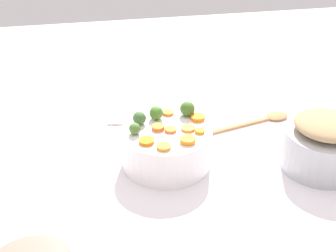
{
  "coord_description": "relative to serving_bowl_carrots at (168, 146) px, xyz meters",
  "views": [
    {
      "loc": [
        0.97,
        -0.18,
        0.71
      ],
      "look_at": [
        0.03,
        0.0,
        0.13
      ],
      "focal_mm": 47.26,
      "sensor_mm": 36.0,
      "label": 1
    }
  ],
  "objects": [
    {
      "name": "carrot_slice_4",
      "position": [
        0.01,
        0.05,
        0.05
      ],
      "size": [
        0.05,
        0.05,
        0.01
      ],
      "primitive_type": "cylinder",
      "rotation": [
        0.0,
        0.0,
        4.27
      ],
      "color": "orange",
      "rests_on": "serving_bowl_carrots"
    },
    {
      "name": "carrot_slice_9",
      "position": [
        0.01,
        0.0,
        0.06
      ],
      "size": [
        0.04,
        0.04,
        0.01
      ],
      "primitive_type": "cylinder",
      "rotation": [
        0.0,
        0.0,
        5.02
      ],
      "color": "orange",
      "rests_on": "serving_bowl_carrots"
    },
    {
      "name": "carrot_slice_7",
      "position": [
        0.05,
        -0.06,
        0.06
      ],
      "size": [
        0.05,
        0.05,
        0.01
      ],
      "primitive_type": "cylinder",
      "rotation": [
        0.0,
        0.0,
        1.95
      ],
      "color": "orange",
      "rests_on": "serving_bowl_carrots"
    },
    {
      "name": "tabletop",
      "position": [
        -0.03,
        -0.0,
        -0.06
      ],
      "size": [
        2.4,
        2.4,
        0.02
      ],
      "primitive_type": "cube",
      "color": "white",
      "rests_on": "ground"
    },
    {
      "name": "carrot_slice_5",
      "position": [
        -0.04,
        0.09,
        0.06
      ],
      "size": [
        0.05,
        0.05,
        0.01
      ],
      "primitive_type": "cylinder",
      "rotation": [
        0.0,
        0.0,
        1.28
      ],
      "color": "orange",
      "rests_on": "serving_bowl_carrots"
    },
    {
      "name": "carrot_slice_1",
      "position": [
        0.08,
        -0.03,
        0.06
      ],
      "size": [
        0.04,
        0.04,
        0.01
      ],
      "primitive_type": "cylinder",
      "rotation": [
        0.0,
        0.0,
        0.35
      ],
      "color": "orange",
      "rests_on": "serving_bowl_carrots"
    },
    {
      "name": "dish_towel",
      "position": [
        -0.28,
        -0.06,
        -0.05
      ],
      "size": [
        0.17,
        0.17,
        0.01
      ],
      "primitive_type": "cube",
      "rotation": [
        0.0,
        0.0,
        -0.17
      ],
      "color": "#C0AF9D",
      "rests_on": "tabletop"
    },
    {
      "name": "brussels_sprout_1",
      "position": [
        -0.04,
        -0.07,
        0.07
      ],
      "size": [
        0.03,
        0.03,
        0.03
      ],
      "primitive_type": "sphere",
      "color": "#436C37",
      "rests_on": "serving_bowl_carrots"
    },
    {
      "name": "carrot_slice_3",
      "position": [
        -0.01,
        -0.02,
        0.06
      ],
      "size": [
        0.05,
        0.05,
        0.01
      ],
      "primitive_type": "cylinder",
      "rotation": [
        0.0,
        0.0,
        2.26
      ],
      "color": "orange",
      "rests_on": "serving_bowl_carrots"
    },
    {
      "name": "brussels_sprout_2",
      "position": [
        -0.06,
        -0.02,
        0.07
      ],
      "size": [
        0.04,
        0.04,
        0.04
      ],
      "primitive_type": "sphere",
      "color": "#4B822D",
      "rests_on": "serving_bowl_carrots"
    },
    {
      "name": "carrot_slice_8",
      "position": [
        -0.09,
        -0.01,
        0.05
      ],
      "size": [
        0.03,
        0.03,
        0.01
      ],
      "primitive_type": "cylinder",
      "rotation": [
        0.0,
        0.0,
        1.56
      ],
      "color": "orange",
      "rests_on": "serving_bowl_carrots"
    },
    {
      "name": "brussels_sprout_3",
      "position": [
        0.0,
        -0.09,
        0.07
      ],
      "size": [
        0.03,
        0.03,
        0.03
      ],
      "primitive_type": "sphere",
      "color": "#507A36",
      "rests_on": "serving_bowl_carrots"
    },
    {
      "name": "carrot_slice_6",
      "position": [
        0.03,
        0.08,
        0.06
      ],
      "size": [
        0.03,
        0.03,
        0.01
      ],
      "primitive_type": "cylinder",
      "rotation": [
        0.0,
        0.0,
        3.75
      ],
      "color": "orange",
      "rests_on": "serving_bowl_carrots"
    },
    {
      "name": "carrot_slice_0",
      "position": [
        0.07,
        0.04,
        0.06
      ],
      "size": [
        0.04,
        0.04,
        0.01
      ],
      "primitive_type": "cylinder",
      "rotation": [
        0.0,
        0.0,
        0.01
      ],
      "color": "orange",
      "rests_on": "serving_bowl_carrots"
    },
    {
      "name": "metal_pot",
      "position": [
        0.09,
        0.39,
        0.0
      ],
      "size": [
        0.2,
        0.2,
        0.11
      ],
      "primitive_type": "cylinder",
      "color": "#B2B5B9",
      "rests_on": "tabletop"
    },
    {
      "name": "stuffing_mound",
      "position": [
        0.09,
        0.39,
        0.08
      ],
      "size": [
        0.16,
        0.16,
        0.04
      ],
      "primitive_type": "ellipsoid",
      "color": "tan",
      "rests_on": "metal_pot"
    },
    {
      "name": "carrot_slice_2",
      "position": [
        -0.08,
        0.02,
        0.06
      ],
      "size": [
        0.04,
        0.04,
        0.01
      ],
      "primitive_type": "cylinder",
      "rotation": [
        0.0,
        0.0,
        6.03
      ],
      "color": "orange",
      "rests_on": "serving_bowl_carrots"
    },
    {
      "name": "brussels_sprout_0",
      "position": [
        -0.06,
        0.06,
        0.07
      ],
      "size": [
        0.04,
        0.04,
        0.04
      ],
      "primitive_type": "sphere",
      "color": "#427129",
      "rests_on": "serving_bowl_carrots"
    },
    {
      "name": "wooden_spoon",
      "position": [
        -0.15,
        0.32,
        -0.05
      ],
      "size": [
        0.11,
        0.32,
        0.01
      ],
      "color": "#B77B49",
      "rests_on": "tabletop"
    },
    {
      "name": "serving_bowl_carrots",
      "position": [
        0.0,
        0.0,
        0.0
      ],
      "size": [
        0.23,
        0.23,
        0.1
      ],
      "primitive_type": "cylinder",
      "color": "white",
      "rests_on": "tabletop"
    }
  ]
}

